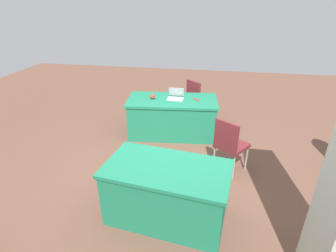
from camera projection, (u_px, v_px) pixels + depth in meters
ground_plane at (175, 176)px, 4.32m from camera, size 14.40×14.40×0.00m
table_foreground at (172, 117)px, 5.52m from camera, size 1.90×1.09×0.77m
table_mid_right at (167, 192)px, 3.37m from camera, size 1.63×1.04×0.77m
chair_tucked_right at (230, 143)px, 4.21m from camera, size 0.61×0.61×0.95m
chair_aisle at (197, 97)px, 6.15m from camera, size 0.62×0.62×0.95m
laptop_silver at (176, 97)px, 5.38m from camera, size 0.32×0.30×0.21m
yarn_ball at (153, 97)px, 5.35m from camera, size 0.10×0.10×0.10m
scissors_red at (196, 100)px, 5.33m from camera, size 0.13×0.17×0.01m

